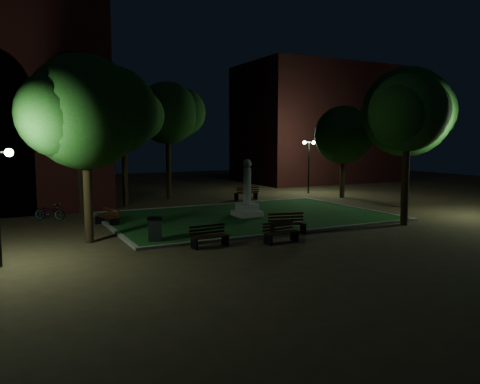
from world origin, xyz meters
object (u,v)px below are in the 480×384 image
at_px(bench_left_side, 108,217).
at_px(monument, 247,200).
at_px(trash_bin, 155,230).
at_px(bench_west_near, 209,237).
at_px(bench_near_right, 287,224).
at_px(bench_near_left, 281,233).
at_px(bicycle, 50,212).
at_px(bench_far_side, 246,194).

bearing_deg(bench_left_side, monument, 61.86).
bearing_deg(trash_bin, bench_west_near, -46.47).
distance_m(bench_near_right, bench_west_near, 4.37).
height_order(bench_near_left, bicycle, bicycle).
bearing_deg(bicycle, bench_far_side, -41.93).
xyz_separation_m(bench_left_side, bench_far_side, (11.08, 5.81, 0.05)).
xyz_separation_m(bench_west_near, bench_left_side, (-2.66, 6.86, -0.01)).
relative_size(bench_west_near, trash_bin, 1.52).
distance_m(monument, bench_left_side, 7.58).
bearing_deg(bench_left_side, bench_near_left, 17.17).
relative_size(monument, bench_far_side, 1.80).
relative_size(bench_west_near, bench_left_side, 0.99).
relative_size(bench_west_near, bench_far_side, 0.92).
bearing_deg(bench_left_side, bench_far_side, 97.50).
distance_m(bench_near_left, bicycle, 13.30).
relative_size(bench_near_right, bench_left_side, 1.10).
xyz_separation_m(monument, bench_west_near, (-4.83, -5.81, -0.54)).
relative_size(bench_near_left, bench_left_side, 0.98).
height_order(bench_far_side, bicycle, bench_far_side).
relative_size(monument, bench_near_left, 1.97).
xyz_separation_m(bench_near_left, bench_west_near, (-3.04, 0.61, 0.01)).
xyz_separation_m(monument, bench_left_side, (-7.49, 1.04, -0.55)).
bearing_deg(bench_far_side, bench_left_side, 30.56).
relative_size(bench_near_right, bench_far_side, 1.02).
relative_size(bench_near_right, trash_bin, 1.69).
distance_m(monument, bench_near_right, 5.04).
bearing_deg(bench_far_side, bench_near_left, 70.82).
relative_size(bench_left_side, bench_far_side, 0.93).
bearing_deg(bench_near_right, trash_bin, -175.75).
bearing_deg(bench_west_near, monument, 46.86).
relative_size(trash_bin, bicycle, 0.62).
bearing_deg(bench_far_side, bench_near_right, 73.68).
bearing_deg(bench_near_right, monument, 97.38).
height_order(bench_west_near, bicycle, bicycle).
height_order(monument, bench_left_side, monument).
relative_size(bench_near_right, bench_west_near, 1.11).
relative_size(bench_near_left, bench_west_near, 0.99).
height_order(bench_left_side, bicycle, bicycle).
distance_m(bench_near_left, bench_far_side, 14.32).
bearing_deg(bench_far_side, bench_west_near, 59.28).
distance_m(bench_left_side, bicycle, 3.91).
distance_m(monument, trash_bin, 7.68).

